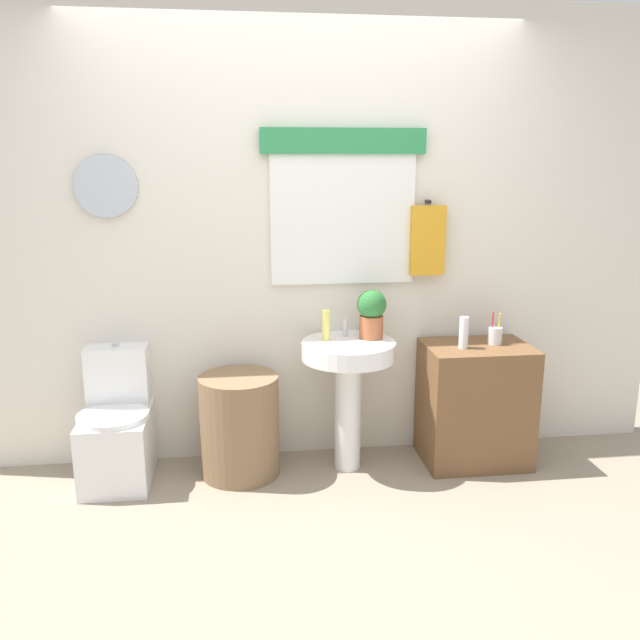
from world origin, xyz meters
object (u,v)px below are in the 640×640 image
(pedestal_sink, at_px, (348,373))
(soap_bottle, at_px, (326,325))
(toilet, at_px, (118,430))
(wooden_cabinet, at_px, (475,404))
(potted_plant, at_px, (372,312))
(lotion_bottle, at_px, (464,333))
(laundry_hamper, at_px, (240,425))
(toothbrush_cup, at_px, (495,335))

(pedestal_sink, height_order, soap_bottle, soap_bottle)
(toilet, height_order, wooden_cabinet, toilet)
(soap_bottle, bearing_deg, toilet, -179.24)
(pedestal_sink, distance_m, potted_plant, 0.37)
(soap_bottle, relative_size, lotion_bottle, 0.96)
(toilet, height_order, pedestal_sink, pedestal_sink)
(wooden_cabinet, xyz_separation_m, lotion_bottle, (-0.11, -0.04, 0.44))
(laundry_hamper, height_order, soap_bottle, soap_bottle)
(toilet, relative_size, soap_bottle, 4.30)
(soap_bottle, bearing_deg, potted_plant, 2.20)
(lotion_bottle, relative_size, toothbrush_cup, 0.98)
(soap_bottle, distance_m, toothbrush_cup, 0.98)
(wooden_cabinet, height_order, toothbrush_cup, toothbrush_cup)
(soap_bottle, bearing_deg, laundry_hamper, -174.26)
(toilet, xyz_separation_m, potted_plant, (1.43, 0.03, 0.63))
(soap_bottle, relative_size, toothbrush_cup, 0.94)
(wooden_cabinet, height_order, soap_bottle, soap_bottle)
(wooden_cabinet, bearing_deg, toothbrush_cup, 10.83)
(toilet, relative_size, pedestal_sink, 0.99)
(toilet, height_order, soap_bottle, soap_bottle)
(laundry_hamper, relative_size, potted_plant, 2.08)
(laundry_hamper, bearing_deg, soap_bottle, 5.74)
(pedestal_sink, height_order, toothbrush_cup, toothbrush_cup)
(pedestal_sink, bearing_deg, lotion_bottle, -3.52)
(toilet, bearing_deg, pedestal_sink, -1.53)
(toilet, distance_m, laundry_hamper, 0.67)
(toilet, distance_m, lotion_bottle, 2.01)
(toilet, height_order, potted_plant, potted_plant)
(toilet, height_order, lotion_bottle, lotion_bottle)
(laundry_hamper, height_order, lotion_bottle, lotion_bottle)
(soap_bottle, height_order, lotion_bottle, soap_bottle)
(toothbrush_cup, bearing_deg, soap_bottle, 178.25)
(toilet, height_order, toothbrush_cup, toothbrush_cup)
(laundry_hamper, bearing_deg, toothbrush_cup, 0.78)
(wooden_cabinet, distance_m, soap_bottle, 1.00)
(wooden_cabinet, bearing_deg, toilet, 179.04)
(potted_plant, distance_m, lotion_bottle, 0.53)
(wooden_cabinet, xyz_separation_m, toothbrush_cup, (0.11, 0.02, 0.41))
(pedestal_sink, height_order, lotion_bottle, lotion_bottle)
(soap_bottle, height_order, potted_plant, potted_plant)
(laundry_hamper, relative_size, toothbrush_cup, 3.13)
(pedestal_sink, xyz_separation_m, soap_bottle, (-0.12, 0.05, 0.27))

